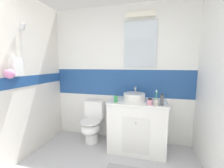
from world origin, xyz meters
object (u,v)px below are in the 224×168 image
at_px(soap_dispenser, 116,99).
at_px(deodorant_spray_can, 162,100).
at_px(sink_basin, 134,96).
at_px(toilet, 92,123).
at_px(toothbrush_cup, 156,102).
at_px(hair_gel_jar, 150,102).

distance_m(soap_dispenser, deodorant_spray_can, 0.69).
bearing_deg(sink_basin, deodorant_spray_can, -28.52).
height_order(sink_basin, deodorant_spray_can, sink_basin).
bearing_deg(sink_basin, toilet, 178.44).
xyz_separation_m(sink_basin, deodorant_spray_can, (0.42, -0.23, 0.02)).
distance_m(toothbrush_cup, soap_dispenser, 0.61).
relative_size(toilet, deodorant_spray_can, 4.39).
xyz_separation_m(sink_basin, toothbrush_cup, (0.34, -0.23, -0.01)).
distance_m(sink_basin, hair_gel_jar, 0.33).
xyz_separation_m(toilet, toothbrush_cup, (1.12, -0.25, 0.55)).
xyz_separation_m(toilet, hair_gel_jar, (1.03, -0.23, 0.54)).
bearing_deg(sink_basin, toothbrush_cup, -33.91).
height_order(toilet, deodorant_spray_can, deodorant_spray_can).
bearing_deg(soap_dispenser, toothbrush_cup, -1.68).
relative_size(toothbrush_cup, deodorant_spray_can, 1.32).
bearing_deg(soap_dispenser, sink_basin, 38.31).
bearing_deg(toothbrush_cup, deodorant_spray_can, 1.36).
xyz_separation_m(sink_basin, toilet, (-0.78, 0.02, -0.56)).
bearing_deg(deodorant_spray_can, toilet, 168.21).
distance_m(toilet, hair_gel_jar, 1.19).
height_order(toilet, hair_gel_jar, hair_gel_jar).
bearing_deg(deodorant_spray_can, hair_gel_jar, 174.53).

